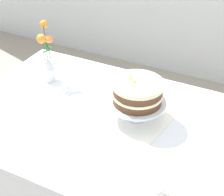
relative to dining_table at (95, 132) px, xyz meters
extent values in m
cube|color=white|center=(0.00, 0.02, 0.07)|extent=(1.40, 1.00, 0.03)
cylinder|color=brown|center=(-0.60, 0.42, -0.30)|extent=(0.06, 0.06, 0.71)
cylinder|color=brown|center=(0.60, 0.42, -0.30)|extent=(0.06, 0.06, 0.71)
cube|color=white|center=(0.18, 0.10, 0.09)|extent=(0.36, 0.36, 0.00)
cylinder|color=silver|center=(0.18, 0.10, 0.10)|extent=(0.11, 0.11, 0.01)
cylinder|color=silver|center=(0.18, 0.10, 0.14)|extent=(0.03, 0.03, 0.07)
cylinder|color=silver|center=(0.18, 0.10, 0.18)|extent=(0.29, 0.29, 0.01)
cylinder|color=brown|center=(0.18, 0.10, 0.21)|extent=(0.24, 0.24, 0.04)
cylinder|color=beige|center=(0.18, 0.10, 0.23)|extent=(0.25, 0.25, 0.01)
cylinder|color=brown|center=(0.18, 0.10, 0.26)|extent=(0.24, 0.24, 0.04)
cylinder|color=beige|center=(0.18, 0.10, 0.29)|extent=(0.25, 0.25, 0.02)
ellipsoid|color=orange|center=(0.14, 0.12, 0.30)|extent=(0.03, 0.03, 0.00)
ellipsoid|color=pink|center=(0.20, 0.00, 0.30)|extent=(0.03, 0.04, 0.00)
ellipsoid|color=orange|center=(0.17, 0.09, 0.30)|extent=(0.03, 0.03, 0.01)
ellipsoid|color=pink|center=(0.09, 0.08, 0.30)|extent=(0.03, 0.03, 0.00)
cylinder|color=silver|center=(-0.42, 0.21, 0.13)|extent=(0.08, 0.08, 0.08)
cone|color=silver|center=(-0.42, 0.21, 0.20)|extent=(0.09, 0.09, 0.07)
cylinder|color=#2D6028|center=(-0.40, 0.21, 0.29)|extent=(0.02, 0.01, 0.14)
sphere|color=orange|center=(-0.40, 0.21, 0.35)|extent=(0.04, 0.04, 0.04)
ellipsoid|color=#236B2D|center=(-0.41, 0.22, 0.30)|extent=(0.05, 0.03, 0.02)
cylinder|color=#2D6028|center=(-0.43, 0.22, 0.32)|extent=(0.02, 0.02, 0.21)
sphere|color=orange|center=(-0.44, 0.23, 0.42)|extent=(0.04, 0.04, 0.04)
ellipsoid|color=#236B2D|center=(-0.43, 0.23, 0.31)|extent=(0.04, 0.05, 0.02)
cylinder|color=#2D6028|center=(-0.43, 0.20, 0.29)|extent=(0.01, 0.02, 0.14)
sphere|color=orange|center=(-0.43, 0.19, 0.36)|extent=(0.05, 0.05, 0.05)
ellipsoid|color=#236B2D|center=(-0.42, 0.20, 0.28)|extent=(0.04, 0.05, 0.02)
cylinder|color=white|center=(0.44, -0.32, 0.09)|extent=(0.13, 0.13, 0.01)
cylinder|color=white|center=(0.44, -0.32, 0.12)|extent=(0.07, 0.07, 0.06)
torus|color=white|center=(0.49, -0.32, 0.13)|extent=(0.03, 0.01, 0.03)
camera|label=1|loc=(0.70, -1.21, 1.17)|focal=56.24mm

